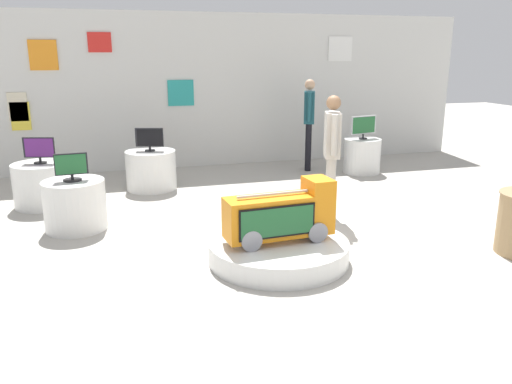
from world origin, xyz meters
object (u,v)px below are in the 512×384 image
display_pedestal_left_rear (362,156)px  display_pedestal_right_rear (75,205)px  novelty_firetruck_tv (281,217)px  tv_on_left_rear (364,126)px  shopper_browsing_near_truck (332,147)px  shopper_browsing_rear (309,117)px  tv_on_center_rear (39,149)px  tv_on_right_rear (71,167)px  display_pedestal_far_right (151,170)px  main_display_pedestal (279,251)px  display_pedestal_center_rear (43,185)px  tv_on_far_right (150,138)px

display_pedestal_left_rear → display_pedestal_right_rear: (-5.20, -1.95, 0.00)m
novelty_firetruck_tv → display_pedestal_right_rear: 2.88m
novelty_firetruck_tv → tv_on_left_rear: 4.75m
tv_on_left_rear → shopper_browsing_near_truck: (-1.76, -2.42, 0.09)m
shopper_browsing_rear → display_pedestal_left_rear: bearing=-30.1°
tv_on_center_rear → tv_on_right_rear: 1.38m
tv_on_right_rear → display_pedestal_far_right: tv_on_right_rear is taller
display_pedestal_far_right → novelty_firetruck_tv: bearing=-72.9°
tv_on_left_rear → shopper_browsing_rear: 1.06m
main_display_pedestal → shopper_browsing_near_truck: (1.20, 1.29, 0.89)m
tv_on_center_rear → display_pedestal_far_right: tv_on_center_rear is taller
main_display_pedestal → shopper_browsing_rear: size_ratio=0.89×
display_pedestal_left_rear → tv_on_left_rear: bearing=-101.8°
novelty_firetruck_tv → display_pedestal_left_rear: 4.74m
display_pedestal_center_rear → shopper_browsing_near_truck: 4.38m
tv_on_center_rear → tv_on_far_right: size_ratio=0.99×
display_pedestal_right_rear → display_pedestal_far_right: 2.16m
main_display_pedestal → shopper_browsing_near_truck: 1.98m
tv_on_far_right → shopper_browsing_rear: shopper_browsing_rear is taller
main_display_pedestal → tv_on_far_right: size_ratio=3.44×
display_pedestal_left_rear → shopper_browsing_near_truck: (-1.76, -2.42, 0.68)m
display_pedestal_far_right → shopper_browsing_near_truck: shopper_browsing_near_truck is taller
main_display_pedestal → display_pedestal_far_right: size_ratio=1.86×
tv_on_left_rear → display_pedestal_far_right: tv_on_left_rear is taller
novelty_firetruck_tv → display_pedestal_far_right: novelty_firetruck_tv is taller
tv_on_right_rear → display_pedestal_right_rear: bearing=85.6°
display_pedestal_right_rear → tv_on_far_right: 2.23m
display_pedestal_center_rear → tv_on_right_rear: tv_on_right_rear is taller
display_pedestal_far_right → display_pedestal_center_rear: bearing=-161.7°
shopper_browsing_rear → display_pedestal_center_rear: bearing=-166.0°
tv_on_center_rear → tv_on_far_right: bearing=18.3°
display_pedestal_left_rear → tv_on_right_rear: size_ratio=1.71×
display_pedestal_left_rear → display_pedestal_far_right: (-4.05, -0.12, 0.00)m
display_pedestal_left_rear → display_pedestal_far_right: 4.05m
shopper_browsing_near_truck → shopper_browsing_rear: bearing=73.9°
display_pedestal_left_rear → display_pedestal_far_right: same height
display_pedestal_center_rear → tv_on_far_right: bearing=18.2°
display_pedestal_center_rear → display_pedestal_right_rear: size_ratio=1.08×
display_pedestal_center_rear → tv_on_center_rear: size_ratio=1.91×
tv_on_center_rear → shopper_browsing_near_truck: size_ratio=0.26×
tv_on_far_right → shopper_browsing_rear: bearing=11.7°
main_display_pedestal → display_pedestal_center_rear: size_ratio=1.83×
tv_on_center_rear → display_pedestal_right_rear: bearing=-67.8°
tv_on_right_rear → shopper_browsing_rear: 4.96m
tv_on_left_rear → display_pedestal_right_rear: bearing=-159.5°
display_pedestal_center_rear → display_pedestal_far_right: size_ratio=1.02×
display_pedestal_center_rear → shopper_browsing_rear: 5.01m
tv_on_right_rear → shopper_browsing_near_truck: bearing=-7.8°
tv_on_far_right → shopper_browsing_near_truck: size_ratio=0.27×
shopper_browsing_rear → tv_on_center_rear: bearing=-165.9°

